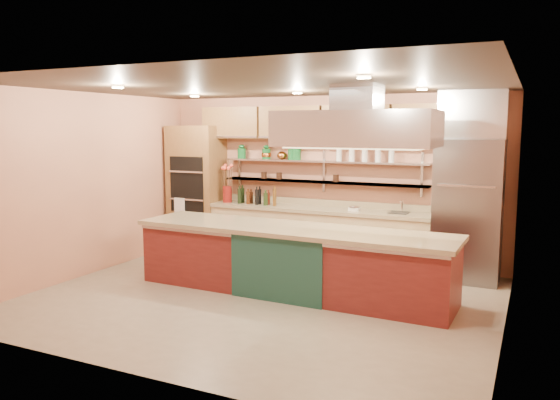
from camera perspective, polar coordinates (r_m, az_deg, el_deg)
The scene contains 21 objects.
floor at distance 7.39m, azimuth -2.02°, elevation -10.35°, with size 6.00×5.00×0.02m, color gray.
ceiling at distance 7.06m, azimuth -2.13°, elevation 11.92°, with size 6.00×5.00×0.02m, color black.
wall_back at distance 9.37m, azimuth 4.96°, elevation 2.25°, with size 6.00×0.04×2.80m, color #B97757.
wall_front at distance 5.03m, azimuth -15.29°, elevation -2.60°, with size 6.00×0.04×2.80m, color #B97757.
wall_left at distance 8.87m, azimuth -19.57°, elevation 1.54°, with size 0.04×5.00×2.80m, color #B97757.
wall_right at distance 6.31m, azimuth 22.90°, elevation -0.90°, with size 0.04×5.00×2.80m, color #B97757.
oven_stack at distance 10.23m, azimuth -8.68°, elevation 1.23°, with size 0.95×0.64×2.30m, color brown.
refrigerator at distance 8.52m, azimuth 19.05°, elevation -1.04°, with size 0.95×0.72×2.10m, color slate.
back_counter at distance 9.24m, azimuth 3.96°, elevation -3.68°, with size 3.84×0.64×0.93m, color tan.
wall_shelf_lower at distance 9.27m, azimuth 4.39°, elevation 1.89°, with size 3.60×0.26×0.03m, color #AFB2B6.
wall_shelf_upper at distance 9.24m, azimuth 4.41°, elevation 4.05°, with size 3.60×0.26×0.03m, color #AFB2B6.
upper_cabinets at distance 9.16m, azimuth 4.64°, elevation 8.08°, with size 4.60×0.36×0.55m, color brown.
range_hood at distance 7.00m, azimuth 8.03°, elevation 7.38°, with size 2.00×1.00×0.45m, color #AFB2B6.
ceiling_downlights at distance 7.23m, azimuth -1.39°, elevation 11.58°, with size 4.00×2.80×0.02m, color #FFE5A5.
island at distance 7.54m, azimuth 1.20°, elevation -6.29°, with size 4.39×0.95×0.92m, color maroon.
flower_vase at distance 9.85m, azimuth -5.52°, elevation 0.61°, with size 0.17×0.17×0.29m, color maroon.
oil_bottle_cluster at distance 9.55m, azimuth -2.31°, elevation 0.32°, with size 0.81×0.23×0.26m, color black.
kitchen_scale at distance 8.90m, azimuth 7.78°, elevation -0.81°, with size 0.17×0.13×0.10m, color silver.
bar_faucet at distance 8.79m, azimuth 12.63°, elevation -0.69°, with size 0.03×0.03×0.20m, color white.
copper_kettle at distance 9.53m, azimuth 0.22°, elevation 4.69°, with size 0.18×0.18×0.14m, color #B16429.
green_canister at distance 9.41m, azimuth 1.71°, elevation 4.81°, with size 0.16×0.16×0.19m, color #114F20.
Camera 1 is at (3.23, -6.25, 2.26)m, focal length 35.00 mm.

